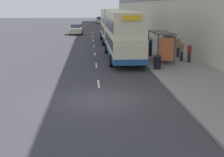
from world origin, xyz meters
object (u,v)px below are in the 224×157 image
object	(u,v)px
bus_shelter	(164,41)
pedestrian_at_shelter	(178,47)
double_decker_bus_near	(123,34)
double_decker_bus_ahead	(112,25)
pedestrian_1	(151,47)
pedestrian_3	(189,53)
litter_bin	(158,62)
car_0	(76,29)
pedestrian_2	(182,51)
car_3	(100,20)
car_2	(110,29)
car_1	(106,24)

from	to	relation	value
bus_shelter	pedestrian_at_shelter	world-z (taller)	bus_shelter
double_decker_bus_near	pedestrian_at_shelter	xyz separation A→B (m)	(5.17, 0.06, -1.20)
double_decker_bus_ahead	pedestrian_1	bearing A→B (deg)	-77.70
pedestrian_3	litter_bin	size ratio (longest dim) A/B	1.53
car_0	pedestrian_2	world-z (taller)	pedestrian_2
car_3	pedestrian_1	xyz separation A→B (m)	(2.88, -57.38, 0.13)
double_decker_bus_ahead	litter_bin	distance (m)	19.02
bus_shelter	pedestrian_at_shelter	distance (m)	3.00
double_decker_bus_near	car_3	size ratio (longest dim) A/B	3.01
bus_shelter	litter_bin	world-z (taller)	bus_shelter
car_2	pedestrian_at_shelter	world-z (taller)	pedestrian_at_shelter
car_0	car_2	distance (m)	5.65
pedestrian_1	pedestrian_3	size ratio (longest dim) A/B	1.06
car_1	pedestrian_1	size ratio (longest dim) A/B	2.25
litter_bin	pedestrian_1	bearing A→B (deg)	83.82
car_2	litter_bin	bearing A→B (deg)	-86.86
bus_shelter	litter_bin	distance (m)	3.64
pedestrian_2	litter_bin	world-z (taller)	pedestrian_2
car_3	double_decker_bus_ahead	bearing A→B (deg)	-89.85
double_decker_bus_near	pedestrian_1	xyz separation A→B (m)	(2.74, 0.81, -1.28)
car_1	double_decker_bus_near	bearing A→B (deg)	-90.73
bus_shelter	pedestrian_1	size ratio (longest dim) A/B	2.47
double_decker_bus_near	car_2	bearing A→B (deg)	89.01
car_0	pedestrian_1	bearing A→B (deg)	108.14
car_2	litter_bin	world-z (taller)	car_2
car_0	car_3	world-z (taller)	car_3
pedestrian_at_shelter	pedestrian_2	size ratio (longest dim) A/B	1.12
pedestrian_3	car_1	bearing A→B (deg)	96.52
pedestrian_at_shelter	bus_shelter	bearing A→B (deg)	-130.50
car_0	car_3	bearing A→B (deg)	-98.70
car_1	pedestrian_2	distance (m)	41.66
car_0	car_1	world-z (taller)	car_0
pedestrian_1	pedestrian_2	world-z (taller)	pedestrian_1
double_decker_bus_ahead	pedestrian_3	size ratio (longest dim) A/B	6.52
double_decker_bus_ahead	pedestrian_3	distance (m)	17.14
car_1	litter_bin	distance (m)	44.88
car_2	bus_shelter	bearing A→B (deg)	-83.88
double_decker_bus_ahead	pedestrian_at_shelter	size ratio (longest dim) A/B	5.65
pedestrian_3	double_decker_bus_near	bearing A→B (deg)	152.75
double_decker_bus_near	car_1	xyz separation A→B (m)	(0.50, 39.50, -1.46)
bus_shelter	pedestrian_3	xyz separation A→B (m)	(2.03, -0.61, -0.92)
double_decker_bus_ahead	car_0	bearing A→B (deg)	114.11
pedestrian_2	pedestrian_3	bearing A→B (deg)	-64.45
car_2	pedestrian_1	distance (m)	23.94
pedestrian_3	double_decker_bus_ahead	bearing A→B (deg)	108.25
car_1	pedestrian_1	xyz separation A→B (m)	(2.24, -38.69, 0.18)
bus_shelter	double_decker_bus_near	size ratio (longest dim) A/B	0.36
car_2	car_3	world-z (taller)	car_2
car_0	car_2	xyz separation A→B (m)	(5.63, -0.42, 0.03)
car_0	pedestrian_1	size ratio (longest dim) A/B	2.34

